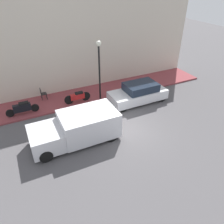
{
  "coord_description": "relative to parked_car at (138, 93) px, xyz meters",
  "views": [
    {
      "loc": [
        -9.05,
        5.15,
        7.98
      ],
      "look_at": [
        1.3,
        0.11,
        0.6
      ],
      "focal_mm": 35.0,
      "sensor_mm": 36.0,
      "label": 1
    }
  ],
  "objects": [
    {
      "name": "motorcycle_red",
      "position": [
        1.61,
        4.05,
        -0.12
      ],
      "size": [
        0.3,
        1.89,
        0.76
      ],
      "color": "#B21E1E",
      "rests_on": "sidewalk"
    },
    {
      "name": "ground_plane",
      "position": [
        -2.65,
        2.66,
        -0.67
      ],
      "size": [
        60.0,
        60.0,
        0.0
      ],
      "primitive_type": "plane",
      "color": "#514F51"
    },
    {
      "name": "streetlamp",
      "position": [
        1.37,
        2.41,
        2.33
      ],
      "size": [
        0.36,
        0.36,
        4.2
      ],
      "color": "black",
      "rests_on": "sidewalk"
    },
    {
      "name": "delivery_van",
      "position": [
        -2.27,
        5.39,
        0.17
      ],
      "size": [
        2.08,
        4.76,
        1.62
      ],
      "color": "silver",
      "rests_on": "ground_plane"
    },
    {
      "name": "building_facade",
      "position": [
        3.91,
        2.66,
        2.86
      ],
      "size": [
        0.3,
        18.93,
        7.05
      ],
      "color": "beige",
      "rests_on": "ground_plane"
    },
    {
      "name": "sidewalk",
      "position": [
        2.41,
        2.66,
        -0.61
      ],
      "size": [
        2.7,
        18.93,
        0.12
      ],
      "color": "brown",
      "rests_on": "ground_plane"
    },
    {
      "name": "parked_car",
      "position": [
        0.0,
        0.0,
        0.0
      ],
      "size": [
        1.79,
        4.15,
        1.39
      ],
      "color": "silver",
      "rests_on": "ground_plane"
    },
    {
      "name": "cafe_chair",
      "position": [
        3.13,
        6.2,
        -0.07
      ],
      "size": [
        0.4,
        0.4,
        0.85
      ],
      "color": "#262626",
      "rests_on": "sidewalk"
    },
    {
      "name": "motorcycle_black",
      "position": [
        1.67,
        7.77,
        -0.1
      ],
      "size": [
        0.3,
        2.07,
        0.84
      ],
      "color": "black",
      "rests_on": "sidewalk"
    }
  ]
}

